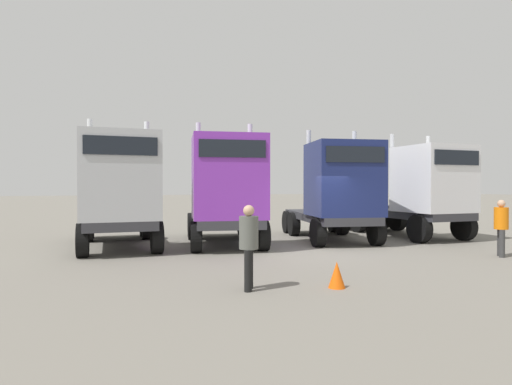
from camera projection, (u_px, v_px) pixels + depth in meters
The scene contains 8 objects.
ground at pixel (322, 253), 13.61m from camera, with size 200.00×200.00×0.00m, color slate.
semi_truck_silver at pixel (120, 191), 14.19m from camera, with size 2.74×6.31×4.47m.
semi_truck_purple at pixel (227, 191), 14.85m from camera, with size 3.54×6.14×4.45m.
semi_truck_navy at pixel (338, 192), 16.18m from camera, with size 3.66×6.20×4.37m.
semi_truck_white at pixel (421, 191), 17.53m from camera, with size 2.64×6.45×4.34m.
visitor_in_hivis at pixel (501, 224), 12.89m from camera, with size 0.56×0.56×1.73m.
visitor_with_camera at pixel (249, 241), 8.73m from camera, with size 0.53×0.53×1.76m.
traffic_cone_near at pixel (337, 275), 8.93m from camera, with size 0.36×0.36×0.55m, color #F2590C.
Camera 1 is at (-6.88, -11.91, 2.13)m, focal length 29.75 mm.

